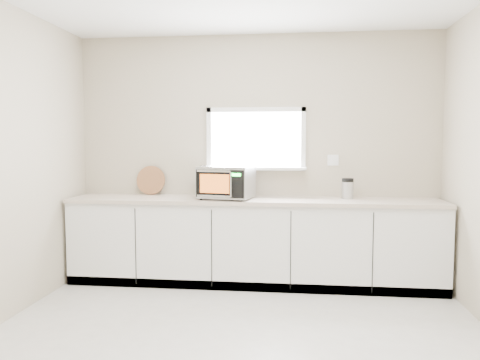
# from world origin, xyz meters

# --- Properties ---
(ground) EXTENTS (4.00, 4.00, 0.00)m
(ground) POSITION_xyz_m (0.00, 0.00, 0.00)
(ground) COLOR beige
(ground) RESTS_ON ground
(back_wall) EXTENTS (4.00, 0.17, 2.70)m
(back_wall) POSITION_xyz_m (0.00, 2.00, 1.36)
(back_wall) COLOR #B9AC93
(back_wall) RESTS_ON ground
(cabinets) EXTENTS (3.92, 0.60, 0.88)m
(cabinets) POSITION_xyz_m (0.00, 1.70, 0.44)
(cabinets) COLOR white
(cabinets) RESTS_ON ground
(countertop) EXTENTS (3.92, 0.64, 0.04)m
(countertop) POSITION_xyz_m (0.00, 1.69, 0.90)
(countertop) COLOR beige
(countertop) RESTS_ON cabinets
(microwave) EXTENTS (0.60, 0.52, 0.35)m
(microwave) POSITION_xyz_m (-0.28, 1.63, 1.10)
(microwave) COLOR black
(microwave) RESTS_ON countertop
(knife_block) EXTENTS (0.18, 0.26, 0.35)m
(knife_block) POSITION_xyz_m (-0.55, 1.68, 1.07)
(knife_block) COLOR #442F18
(knife_block) RESTS_ON countertop
(cutting_board) EXTENTS (0.33, 0.08, 0.33)m
(cutting_board) POSITION_xyz_m (-1.20, 1.94, 1.08)
(cutting_board) COLOR #935738
(cutting_board) RESTS_ON countertop
(coffee_grinder) EXTENTS (0.14, 0.14, 0.22)m
(coffee_grinder) POSITION_xyz_m (0.99, 1.80, 1.03)
(coffee_grinder) COLOR #B4B7BC
(coffee_grinder) RESTS_ON countertop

